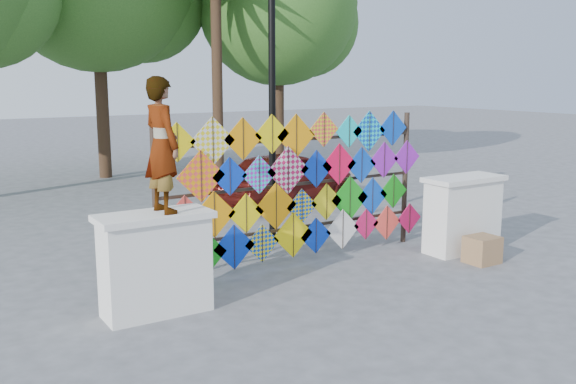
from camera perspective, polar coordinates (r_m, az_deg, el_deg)
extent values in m
plane|color=gray|center=(9.69, 3.23, -7.28)|extent=(80.00, 80.00, 0.00)
cube|color=white|center=(8.13, -11.68, -6.55)|extent=(1.30, 0.55, 1.20)
cube|color=white|center=(7.97, -11.85, -2.13)|extent=(1.40, 0.65, 0.08)
cube|color=white|center=(11.14, 15.26, -2.11)|extent=(1.30, 0.55, 1.20)
cube|color=white|center=(11.03, 15.42, 1.14)|extent=(1.40, 0.65, 0.08)
cylinder|color=#2D2119|center=(9.04, -11.69, -1.24)|extent=(0.09, 0.09, 2.30)
cylinder|color=#2D2119|center=(11.46, 10.35, 1.22)|extent=(0.09, 0.09, 2.30)
cube|color=#2D2119|center=(10.18, 0.64, -3.19)|extent=(4.60, 0.04, 0.04)
cube|color=#2D2119|center=(10.04, 0.65, 0.70)|extent=(4.60, 0.04, 0.04)
cube|color=#2D2119|center=(9.95, 0.66, 4.67)|extent=(4.60, 0.04, 0.04)
cube|color=yellow|center=(8.97, -9.83, 4.38)|extent=(0.56, 0.01, 0.56)
cube|color=#2D2119|center=(8.96, -9.80, 4.37)|extent=(0.01, 0.01, 0.55)
cube|color=yellow|center=(9.19, -6.70, 4.52)|extent=(0.70, 0.01, 0.70)
cube|color=#2D2119|center=(9.18, -6.67, 4.51)|extent=(0.01, 0.01, 0.69)
cube|color=#FF9708|center=(9.41, -4.03, 4.74)|extent=(0.63, 0.01, 0.63)
cube|color=#2D2119|center=(9.40, -3.99, 4.73)|extent=(0.01, 0.01, 0.62)
cube|color=yellow|center=(9.65, -1.43, 5.17)|extent=(0.60, 0.01, 0.60)
cube|color=#2D2119|center=(9.64, -1.39, 5.17)|extent=(0.01, 0.01, 0.59)
cube|color=#FF9708|center=(9.88, 0.73, 4.99)|extent=(0.69, 0.01, 0.69)
cube|color=#2D2119|center=(9.87, 0.76, 4.99)|extent=(0.01, 0.01, 0.68)
cube|color=yellow|center=(10.17, 3.21, 5.57)|extent=(0.56, 0.01, 0.56)
cube|color=#2D2119|center=(10.16, 3.24, 5.56)|extent=(0.01, 0.01, 0.55)
cube|color=#0EDFE1|center=(10.47, 5.45, 5.39)|extent=(0.53, 0.01, 0.53)
cube|color=#2D2119|center=(10.46, 5.49, 5.38)|extent=(0.01, 0.01, 0.52)
cube|color=#0EDFE1|center=(10.73, 7.23, 5.38)|extent=(0.68, 0.01, 0.68)
cube|color=#2D2119|center=(10.72, 7.27, 5.38)|extent=(0.01, 0.01, 0.66)
cube|color=blue|center=(11.06, 9.30, 5.63)|extent=(0.60, 0.01, 0.60)
cube|color=#2D2119|center=(11.05, 9.35, 5.63)|extent=(0.01, 0.01, 0.59)
cube|color=#FC4236|center=(9.13, -7.74, 1.39)|extent=(0.75, 0.01, 0.75)
cube|color=#2D2119|center=(9.12, -7.71, 1.38)|extent=(0.01, 0.01, 0.74)
cube|color=#0834CA|center=(9.33, -5.20, 1.40)|extent=(0.57, 0.01, 0.57)
cube|color=#2D2119|center=(9.32, -5.16, 1.39)|extent=(0.01, 0.01, 0.56)
cube|color=purple|center=(9.56, -2.58, 1.55)|extent=(0.59, 0.01, 0.59)
cube|color=#2D2119|center=(9.55, -2.54, 1.54)|extent=(0.01, 0.01, 0.58)
cube|color=#C8124C|center=(9.82, 0.01, 1.95)|extent=(0.75, 0.01, 0.75)
cube|color=#2D2119|center=(9.81, 0.05, 1.94)|extent=(0.01, 0.01, 0.74)
cube|color=#0834CA|center=(10.11, 2.54, 2.06)|extent=(0.60, 0.01, 0.60)
cube|color=#2D2119|center=(10.10, 2.58, 2.06)|extent=(0.01, 0.01, 0.59)
cube|color=#F70A3F|center=(10.36, 4.58, 2.48)|extent=(0.67, 0.01, 0.67)
cube|color=#2D2119|center=(10.35, 4.62, 2.47)|extent=(0.01, 0.01, 0.66)
cube|color=blue|center=(10.65, 6.55, 2.39)|extent=(0.60, 0.01, 0.60)
cube|color=#2D2119|center=(10.64, 6.59, 2.39)|extent=(0.01, 0.01, 0.59)
cube|color=purple|center=(10.95, 8.54, 2.85)|extent=(0.61, 0.01, 0.61)
cube|color=#2D2119|center=(10.94, 8.58, 2.84)|extent=(0.01, 0.01, 0.60)
cube|color=purple|center=(11.28, 10.50, 3.07)|extent=(0.58, 0.01, 0.58)
cube|color=#2D2119|center=(11.27, 10.54, 3.06)|extent=(0.01, 0.01, 0.57)
cube|color=#FC4236|center=(9.08, -9.13, -2.21)|extent=(0.63, 0.01, 0.63)
cube|color=#2D2119|center=(9.07, -9.10, -2.23)|extent=(0.01, 0.01, 0.61)
cube|color=#FF9708|center=(9.27, -6.58, -2.01)|extent=(0.69, 0.01, 0.69)
cube|color=#2D2119|center=(9.26, -6.54, -2.02)|extent=(0.01, 0.01, 0.68)
cube|color=yellow|center=(9.51, -3.75, -1.91)|extent=(0.60, 0.01, 0.60)
cube|color=#2D2119|center=(9.50, -3.71, -1.93)|extent=(0.01, 0.01, 0.59)
cube|color=#FF9708|center=(9.75, -1.07, -1.28)|extent=(0.74, 0.01, 0.74)
cube|color=#2D2119|center=(9.74, -1.03, -1.29)|extent=(0.01, 0.01, 0.72)
cube|color=yellow|center=(10.00, 1.23, -1.29)|extent=(0.56, 0.01, 0.56)
cube|color=#2D2119|center=(10.00, 1.27, -1.30)|extent=(0.01, 0.01, 0.55)
cube|color=yellow|center=(10.27, 3.44, -0.88)|extent=(0.60, 0.01, 0.60)
cube|color=#2D2119|center=(10.26, 3.48, -0.89)|extent=(0.01, 0.01, 0.59)
cube|color=#129616|center=(10.54, 5.51, -0.58)|extent=(0.75, 0.01, 0.75)
cube|color=#2D2119|center=(10.53, 5.55, -0.60)|extent=(0.01, 0.01, 0.74)
cube|color=blue|center=(10.84, 7.50, -0.37)|extent=(0.64, 0.01, 0.64)
cube|color=#2D2119|center=(10.83, 7.55, -0.38)|extent=(0.01, 0.01, 0.63)
cube|color=#129616|center=(11.13, 9.35, 0.08)|extent=(0.59, 0.01, 0.59)
cube|color=#2D2119|center=(11.12, 9.39, 0.07)|extent=(0.01, 0.01, 0.58)
cube|color=#129616|center=(9.29, -7.35, -5.48)|extent=(0.68, 0.01, 0.68)
cube|color=#2D2119|center=(9.28, -7.32, -5.49)|extent=(0.01, 0.01, 0.66)
cube|color=#0834CA|center=(9.48, -4.81, -4.90)|extent=(0.69, 0.01, 0.69)
cube|color=#2D2119|center=(9.47, -4.77, -4.92)|extent=(0.01, 0.01, 0.67)
cube|color=blue|center=(9.70, -2.32, -4.58)|extent=(0.59, 0.01, 0.59)
cube|color=#2D2119|center=(9.69, -2.29, -4.59)|extent=(0.01, 0.01, 0.58)
cube|color=yellow|center=(9.97, 0.46, -3.85)|extent=(0.72, 0.01, 0.72)
cube|color=#2D2119|center=(9.96, 0.49, -3.86)|extent=(0.01, 0.01, 0.71)
cube|color=#0834CA|center=(10.22, 2.49, -3.89)|extent=(0.59, 0.01, 0.59)
cube|color=#2D2119|center=(10.21, 2.53, -3.91)|extent=(0.01, 0.01, 0.58)
cube|color=silver|center=(10.51, 4.87, -3.32)|extent=(0.67, 0.01, 0.67)
cube|color=#2D2119|center=(10.50, 4.91, -3.34)|extent=(0.01, 0.01, 0.65)
cube|color=#C8124C|center=(10.80, 6.95, -2.85)|extent=(0.53, 0.01, 0.53)
cube|color=#2D2119|center=(10.79, 6.99, -2.87)|extent=(0.01, 0.01, 0.52)
cube|color=#FC4236|center=(11.09, 8.77, -2.71)|extent=(0.60, 0.01, 0.60)
cube|color=#2D2119|center=(11.09, 8.81, -2.72)|extent=(0.01, 0.01, 0.59)
cube|color=#C8124C|center=(11.43, 10.72, -2.31)|extent=(0.54, 0.01, 0.54)
cube|color=#2D2119|center=(11.42, 10.76, -2.32)|extent=(0.01, 0.01, 0.53)
cylinder|color=#41271C|center=(19.30, -16.18, 7.34)|extent=(0.36, 0.36, 4.12)
cylinder|color=#41271C|center=(19.96, -0.88, 7.03)|extent=(0.36, 0.36, 3.58)
sphere|color=#2D5C1D|center=(20.04, -0.90, 16.29)|extent=(4.80, 4.80, 4.80)
sphere|color=#2D5C1D|center=(20.89, 1.56, 14.72)|extent=(3.36, 3.36, 3.36)
cylinder|color=#41271C|center=(17.27, -6.31, 9.66)|extent=(0.28, 0.28, 5.50)
imported|color=#99999E|center=(7.88, -11.14, 4.11)|extent=(0.46, 0.64, 1.64)
imported|color=#59130F|center=(14.75, -0.13, 1.31)|extent=(3.90, 2.34, 1.24)
cylinder|color=black|center=(11.11, -1.42, 6.04)|extent=(0.12, 0.12, 4.20)
cube|color=#9A764A|center=(10.63, 16.87, -4.93)|extent=(0.48, 0.43, 0.43)
cube|color=#9A764A|center=(11.00, 16.69, -4.78)|extent=(0.35, 0.32, 0.29)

